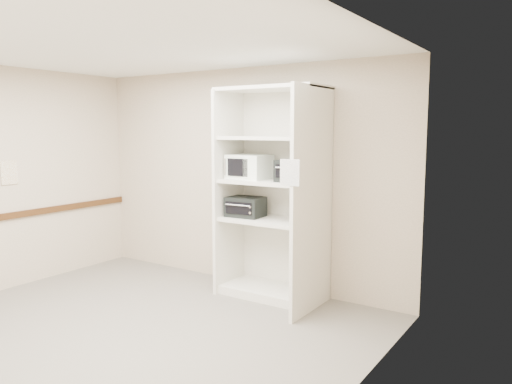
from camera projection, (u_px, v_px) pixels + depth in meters
The scene contains 10 objects.
floor at pixel (124, 333), 4.79m from camera, with size 4.50×4.00×0.01m, color #676357.
ceiling at pixel (114, 44), 4.45m from camera, with size 4.50×4.00×0.01m, color white.
wall_back at pixel (242, 177), 6.28m from camera, with size 4.50×0.02×2.70m, color beige.
wall_right at pixel (346, 217), 3.40m from camera, with size 0.02×4.00×2.70m, color beige.
shelving_unit at pixel (275, 201), 5.70m from camera, with size 1.24×0.92×2.42m.
microwave at pixel (249, 167), 5.86m from camera, with size 0.47×0.36×0.28m, color white.
toaster_oven_upper at pixel (297, 171), 5.48m from camera, with size 0.42×0.32×0.24m, color black.
toaster_oven_lower at pixel (246, 207), 5.90m from camera, with size 0.42×0.32×0.23m, color black.
paper_sign at pixel (290, 173), 4.83m from camera, with size 0.20×0.01×0.26m, color white.
wall_poster at pixel (9, 172), 6.04m from camera, with size 0.01×0.21×0.29m, color white.
Camera 1 is at (3.57, -3.14, 1.94)m, focal length 35.00 mm.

